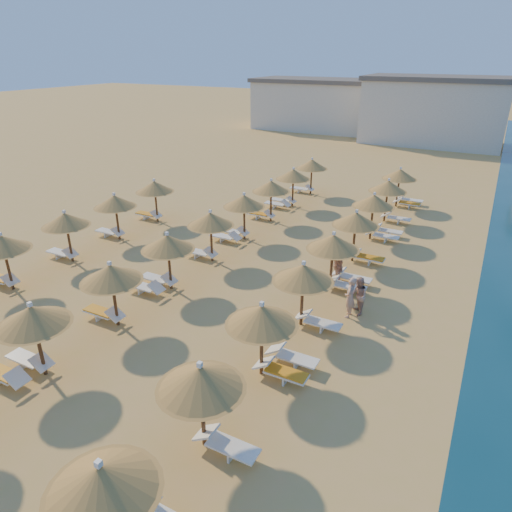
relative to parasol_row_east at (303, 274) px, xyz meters
The scene contains 9 objects.
ground 4.91m from the parasol_row_east, 158.37° to the right, with size 220.00×220.00×0.00m, color tan.
hotel_blocks 43.61m from the parasol_row_east, 90.06° to the left, with size 48.98×12.30×8.10m.
parasol_row_east is the anchor object (origin of this frame).
parasol_row_west 6.30m from the parasol_row_east, behind, with size 2.35×36.05×2.72m.
parasol_row_inland 12.66m from the parasol_row_east, behind, with size 2.35×19.20×2.72m.
loungers 5.02m from the parasol_row_east, behind, with size 15.76×35.18×0.66m.
beachgoer_c 4.10m from the parasol_row_east, 88.35° to the left, with size 1.11×0.46×1.89m, color tan.
beachgoer_a 2.45m from the parasol_row_east, 45.23° to the left, with size 0.63×0.41×1.73m, color tan.
beachgoer_b 2.83m from the parasol_row_east, 46.66° to the left, with size 0.79×0.61×1.62m, color tan.
Camera 1 is at (9.63, -12.60, 9.76)m, focal length 32.00 mm.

